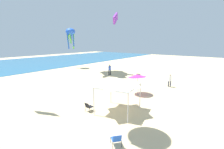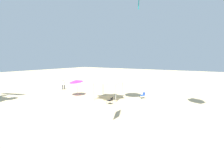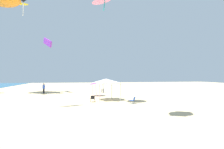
{
  "view_description": "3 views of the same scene",
  "coord_description": "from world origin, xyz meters",
  "px_view_note": "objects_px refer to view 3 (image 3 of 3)",
  "views": [
    {
      "loc": [
        -10.33,
        -7.1,
        5.88
      ],
      "look_at": [
        1.16,
        1.76,
        2.85
      ],
      "focal_mm": 25.36,
      "sensor_mm": 36.0,
      "label": 1
    },
    {
      "loc": [
        -11.28,
        17.09,
        5.3
      ],
      "look_at": [
        -0.55,
        0.25,
        3.3
      ],
      "focal_mm": 24.64,
      "sensor_mm": 36.0,
      "label": 2
    },
    {
      "loc": [
        -24.61,
        4.2,
        3.39
      ],
      "look_at": [
        -1.26,
        -0.38,
        3.48
      ],
      "focal_mm": 29.22,
      "sensor_mm": 36.0,
      "label": 3
    }
  ],
  "objects_px": {
    "kite_parafoil_purple": "(48,42)",
    "canopy_tent": "(106,81)",
    "folding_chair_near_cooler": "(93,98)",
    "person_far_stroller": "(103,87)",
    "beach_umbrella": "(95,83)",
    "folding_chair_right_of_tent": "(133,100)",
    "person_by_tent": "(44,87)"
  },
  "relations": [
    {
      "from": "folding_chair_near_cooler",
      "to": "folding_chair_right_of_tent",
      "type": "bearing_deg",
      "value": 156.28
    },
    {
      "from": "folding_chair_near_cooler",
      "to": "person_by_tent",
      "type": "distance_m",
      "value": 15.31
    },
    {
      "from": "person_by_tent",
      "to": "folding_chair_near_cooler",
      "type": "bearing_deg",
      "value": -135.09
    },
    {
      "from": "folding_chair_near_cooler",
      "to": "person_far_stroller",
      "type": "xyz_separation_m",
      "value": [
        11.82,
        -2.98,
        0.54
      ]
    },
    {
      "from": "kite_parafoil_purple",
      "to": "canopy_tent",
      "type": "bearing_deg",
      "value": 9.16
    },
    {
      "from": "canopy_tent",
      "to": "folding_chair_near_cooler",
      "type": "height_order",
      "value": "canopy_tent"
    },
    {
      "from": "folding_chair_right_of_tent",
      "to": "kite_parafoil_purple",
      "type": "relative_size",
      "value": 0.22
    },
    {
      "from": "folding_chair_right_of_tent",
      "to": "person_far_stroller",
      "type": "height_order",
      "value": "person_far_stroller"
    },
    {
      "from": "person_far_stroller",
      "to": "kite_parafoil_purple",
      "type": "bearing_deg",
      "value": 9.58
    },
    {
      "from": "folding_chair_right_of_tent",
      "to": "beach_umbrella",
      "type": "bearing_deg",
      "value": -118.67
    },
    {
      "from": "folding_chair_near_cooler",
      "to": "kite_parafoil_purple",
      "type": "height_order",
      "value": "kite_parafoil_purple"
    },
    {
      "from": "beach_umbrella",
      "to": "person_by_tent",
      "type": "relative_size",
      "value": 1.3
    },
    {
      "from": "canopy_tent",
      "to": "beach_umbrella",
      "type": "height_order",
      "value": "canopy_tent"
    },
    {
      "from": "person_far_stroller",
      "to": "person_by_tent",
      "type": "height_order",
      "value": "person_by_tent"
    },
    {
      "from": "canopy_tent",
      "to": "folding_chair_near_cooler",
      "type": "bearing_deg",
      "value": 128.32
    },
    {
      "from": "folding_chair_right_of_tent",
      "to": "person_by_tent",
      "type": "distance_m",
      "value": 19.83
    },
    {
      "from": "folding_chair_near_cooler",
      "to": "canopy_tent",
      "type": "bearing_deg",
      "value": -139.12
    },
    {
      "from": "folding_chair_near_cooler",
      "to": "beach_umbrella",
      "type": "bearing_deg",
      "value": -95.79
    },
    {
      "from": "kite_parafoil_purple",
      "to": "person_far_stroller",
      "type": "bearing_deg",
      "value": 50.06
    },
    {
      "from": "canopy_tent",
      "to": "folding_chair_near_cooler",
      "type": "relative_size",
      "value": 4.43
    },
    {
      "from": "folding_chair_near_cooler",
      "to": "person_far_stroller",
      "type": "relative_size",
      "value": 0.47
    },
    {
      "from": "beach_umbrella",
      "to": "kite_parafoil_purple",
      "type": "height_order",
      "value": "kite_parafoil_purple"
    },
    {
      "from": "person_far_stroller",
      "to": "kite_parafoil_purple",
      "type": "xyz_separation_m",
      "value": [
        2.19,
        10.5,
        8.74
      ]
    },
    {
      "from": "folding_chair_right_of_tent",
      "to": "person_by_tent",
      "type": "height_order",
      "value": "person_by_tent"
    },
    {
      "from": "person_by_tent",
      "to": "kite_parafoil_purple",
      "type": "height_order",
      "value": "kite_parafoil_purple"
    },
    {
      "from": "folding_chair_near_cooler",
      "to": "kite_parafoil_purple",
      "type": "xyz_separation_m",
      "value": [
        14.01,
        7.52,
        9.28
      ]
    },
    {
      "from": "folding_chair_right_of_tent",
      "to": "folding_chair_near_cooler",
      "type": "xyz_separation_m",
      "value": [
        2.26,
        4.58,
        0.0
      ]
    },
    {
      "from": "canopy_tent",
      "to": "person_by_tent",
      "type": "relative_size",
      "value": 1.92
    },
    {
      "from": "canopy_tent",
      "to": "kite_parafoil_purple",
      "type": "distance_m",
      "value": 17.22
    },
    {
      "from": "beach_umbrella",
      "to": "kite_parafoil_purple",
      "type": "bearing_deg",
      "value": 48.98
    },
    {
      "from": "folding_chair_near_cooler",
      "to": "person_far_stroller",
      "type": "bearing_deg",
      "value": -101.59
    },
    {
      "from": "folding_chair_near_cooler",
      "to": "person_by_tent",
      "type": "height_order",
      "value": "person_by_tent"
    }
  ]
}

